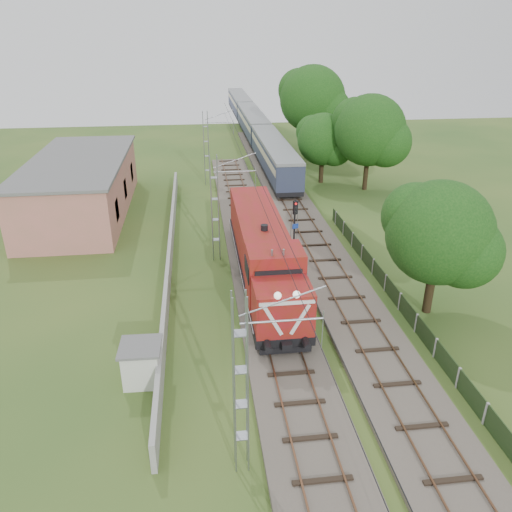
{
  "coord_description": "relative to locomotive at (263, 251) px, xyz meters",
  "views": [
    {
      "loc": [
        -4.23,
        -22.78,
        16.27
      ],
      "look_at": [
        -0.53,
        7.39,
        2.2
      ],
      "focal_mm": 35.0,
      "sensor_mm": 36.0,
      "label": 1
    }
  ],
  "objects": [
    {
      "name": "signal_post",
      "position": [
        2.89,
        3.72,
        0.82
      ],
      "size": [
        0.49,
        0.4,
        4.65
      ],
      "color": "black",
      "rests_on": "ground"
    },
    {
      "name": "fence",
      "position": [
        8.0,
        -4.76,
        -1.77
      ],
      "size": [
        0.12,
        32.0,
        1.2
      ],
      "color": "black",
      "rests_on": "ground"
    },
    {
      "name": "tree_a",
      "position": [
        9.71,
        -5.15,
        2.87
      ],
      "size": [
        6.49,
        6.18,
        8.41
      ],
      "color": "#322714",
      "rests_on": "ground"
    },
    {
      "name": "catenary",
      "position": [
        -2.95,
        4.24,
        1.68
      ],
      "size": [
        3.31,
        70.0,
        8.0
      ],
      "color": "gray",
      "rests_on": "ground"
    },
    {
      "name": "tree_b",
      "position": [
        14.03,
        20.16,
        3.91
      ],
      "size": [
        7.77,
        7.4,
        10.07
      ],
      "color": "#322714",
      "rests_on": "ground"
    },
    {
      "name": "ground",
      "position": [
        0.0,
        -7.76,
        -2.37
      ],
      "size": [
        140.0,
        140.0,
        0.0
      ],
      "primitive_type": "plane",
      "color": "#2B501E",
      "rests_on": "ground"
    },
    {
      "name": "locomotive",
      "position": [
        0.0,
        0.0,
        0.0
      ],
      "size": [
        3.22,
        18.38,
        4.67
      ],
      "color": "black",
      "rests_on": "ground"
    },
    {
      "name": "relay_hut",
      "position": [
        -7.4,
        -9.79,
        -1.31
      ],
      "size": [
        2.09,
        2.09,
        2.1
      ],
      "color": "silver",
      "rests_on": "ground"
    },
    {
      "name": "coach_rake",
      "position": [
        5.0,
        49.25,
        0.08
      ],
      "size": [
        2.94,
        65.52,
        3.4
      ],
      "color": "black",
      "rests_on": "ground"
    },
    {
      "name": "station_building",
      "position": [
        -15.0,
        16.24,
        0.26
      ],
      "size": [
        8.4,
        20.4,
        5.22
      ],
      "color": "#C06D67",
      "rests_on": "ground"
    },
    {
      "name": "boundary_wall",
      "position": [
        -6.5,
        4.24,
        -1.62
      ],
      "size": [
        0.25,
        40.0,
        1.5
      ],
      "primitive_type": "cube",
      "color": "#9E9E99",
      "rests_on": "ground"
    },
    {
      "name": "track_side",
      "position": [
        5.0,
        12.24,
        -2.19
      ],
      "size": [
        4.2,
        80.0,
        0.45
      ],
      "color": "#6B6054",
      "rests_on": "ground"
    },
    {
      "name": "track_main",
      "position": [
        0.0,
        -0.76,
        -2.19
      ],
      "size": [
        4.2,
        70.0,
        0.45
      ],
      "color": "#6B6054",
      "rests_on": "ground"
    },
    {
      "name": "tree_d",
      "position": [
        11.65,
        36.64,
        4.99
      ],
      "size": [
        9.1,
        8.67,
        11.8
      ],
      "color": "#322714",
      "rests_on": "ground"
    },
    {
      "name": "tree_c",
      "position": [
        9.9,
        23.36,
        2.45
      ],
      "size": [
        5.97,
        5.68,
        7.73
      ],
      "color": "#322714",
      "rests_on": "ground"
    }
  ]
}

